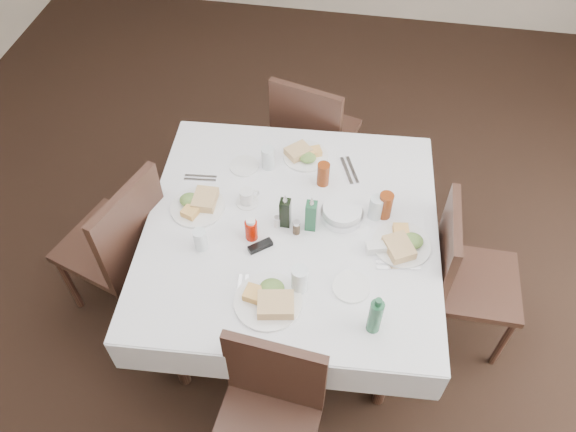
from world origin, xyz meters
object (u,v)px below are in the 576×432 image
object	(u,v)px
chair_north	(312,132)
oil_cruet_dark	(285,212)
dining_table	(291,235)
oil_cruet_green	(311,215)
chair_east	(461,271)
chair_west	(121,241)
water_e	(376,208)
water_w	(200,240)
bread_basket	(342,213)
green_bottle	(375,316)
water_n	(268,158)
ketchup_bottle	(251,229)
water_s	(300,279)
chair_south	(269,412)
coffee_mug	(247,197)

from	to	relation	value
chair_north	oil_cruet_dark	world-z (taller)	oil_cruet_dark
dining_table	oil_cruet_green	bearing A→B (deg)	4.12
chair_north	chair_east	size ratio (longest dim) A/B	1.02
chair_west	water_e	world-z (taller)	chair_west
oil_cruet_green	chair_east	bearing A→B (deg)	1.98
water_w	oil_cruet_green	distance (m)	0.54
chair_east	bread_basket	bearing A→B (deg)	174.34
oil_cruet_dark	green_bottle	world-z (taller)	green_bottle
green_bottle	water_n	bearing A→B (deg)	125.50
ketchup_bottle	green_bottle	xyz separation A→B (m)	(0.61, -0.39, 0.04)
chair_east	green_bottle	xyz separation A→B (m)	(-0.44, -0.53, 0.33)
chair_north	green_bottle	xyz separation A→B (m)	(0.47, -1.44, 0.31)
green_bottle	oil_cruet_dark	bearing A→B (deg)	132.96
oil_cruet_dark	green_bottle	bearing A→B (deg)	-47.04
chair_north	water_s	size ratio (longest dim) A/B	6.85
chair_south	water_s	xyz separation A→B (m)	(0.05, 0.49, 0.31)
chair_south	chair_east	xyz separation A→B (m)	(0.83, 0.87, 0.01)
water_n	water_e	world-z (taller)	same
chair_east	water_w	size ratio (longest dim) A/B	8.01
water_w	ketchup_bottle	bearing A→B (deg)	24.08
chair_west	ketchup_bottle	xyz separation A→B (m)	(0.71, 0.00, 0.25)
oil_cruet_dark	coffee_mug	xyz separation A→B (m)	(-0.21, 0.11, -0.05)
chair_west	water_w	world-z (taller)	chair_west
oil_cruet_green	oil_cruet_dark	bearing A→B (deg)	-179.99
chair_west	oil_cruet_green	world-z (taller)	chair_west
oil_cruet_dark	oil_cruet_green	distance (m)	0.13
chair_north	coffee_mug	world-z (taller)	chair_north
chair_south	water_w	world-z (taller)	chair_south
chair_east	oil_cruet_green	bearing A→B (deg)	-178.02
water_n	bread_basket	world-z (taller)	water_n
chair_south	oil_cruet_dark	xyz separation A→B (m)	(-0.08, 0.85, 0.33)
chair_east	bread_basket	distance (m)	0.69
water_e	coffee_mug	world-z (taller)	water_e
chair_south	bread_basket	xyz separation A→B (m)	(0.19, 0.94, 0.27)
water_n	ketchup_bottle	size ratio (longest dim) A/B	0.99
chair_north	bread_basket	bearing A→B (deg)	-72.49
dining_table	water_w	size ratio (longest dim) A/B	13.11
water_n	water_e	bearing A→B (deg)	-23.07
dining_table	chair_east	distance (m)	0.89
chair_east	oil_cruet_dark	world-z (taller)	oil_cruet_dark
dining_table	chair_north	distance (m)	0.95
dining_table	green_bottle	size ratio (longest dim) A/B	6.81
water_e	chair_west	bearing A→B (deg)	-169.51
water_s	coffee_mug	size ratio (longest dim) A/B	1.20
water_w	water_s	bearing A→B (deg)	-16.52
chair_east	water_n	xyz separation A→B (m)	(-1.07, 0.35, 0.29)
chair_north	water_w	world-z (taller)	chair_north
water_n	bread_basket	bearing A→B (deg)	-33.79
chair_south	oil_cruet_green	xyz separation A→B (m)	(0.05, 0.85, 0.33)
water_w	bread_basket	bearing A→B (deg)	25.21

